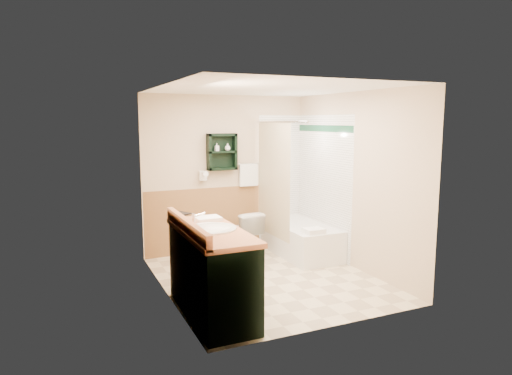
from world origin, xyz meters
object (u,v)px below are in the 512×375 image
at_px(vanity, 212,272).
at_px(vanity_book, 175,207).
at_px(toilet, 244,233).
at_px(soap_bottle_b, 228,148).
at_px(wall_shelf, 222,152).
at_px(hair_dryer, 203,176).
at_px(bathtub, 299,239).
at_px(soap_bottle_a, 217,149).

distance_m(vanity, vanity_book, 1.01).
relative_size(toilet, soap_bottle_b, 6.20).
distance_m(wall_shelf, hair_dryer, 0.46).
bearing_deg(wall_shelf, bathtub, -29.34).
height_order(vanity_book, soap_bottle_a, soap_bottle_a).
bearing_deg(soap_bottle_a, vanity_book, -126.52).
distance_m(vanity, bathtub, 2.49).
height_order(wall_shelf, vanity_book, wall_shelf).
bearing_deg(bathtub, vanity, -140.85).
bearing_deg(soap_bottle_a, hair_dryer, 172.10).
distance_m(toilet, soap_bottle_b, 1.31).
relative_size(vanity_book, soap_bottle_a, 1.80).
xyz_separation_m(hair_dryer, bathtub, (1.33, -0.60, -0.97)).
height_order(vanity, vanity_book, vanity_book).
xyz_separation_m(toilet, soap_bottle_b, (-0.13, 0.30, 1.27)).
height_order(vanity_book, soap_bottle_b, soap_bottle_b).
bearing_deg(soap_bottle_b, soap_bottle_a, 180.00).
relative_size(hair_dryer, vanity_book, 1.12).
height_order(hair_dryer, toilet, hair_dryer).
height_order(bathtub, soap_bottle_b, soap_bottle_b).
bearing_deg(toilet, soap_bottle_a, -48.98).
relative_size(wall_shelf, toilet, 0.80).
height_order(wall_shelf, hair_dryer, wall_shelf).
distance_m(hair_dryer, soap_bottle_b, 0.56).
relative_size(toilet, soap_bottle_a, 5.77).
bearing_deg(wall_shelf, hair_dryer, 175.24).
xyz_separation_m(hair_dryer, soap_bottle_a, (0.22, -0.03, 0.39)).
bearing_deg(soap_bottle_a, wall_shelf, 3.42).
xyz_separation_m(wall_shelf, vanity, (-0.89, -2.14, -1.09)).
bearing_deg(hair_dryer, vanity, -105.37).
bearing_deg(soap_bottle_b, vanity, -114.75).
height_order(hair_dryer, soap_bottle_a, soap_bottle_a).
relative_size(bathtub, soap_bottle_b, 13.60).
xyz_separation_m(hair_dryer, toilet, (0.52, -0.33, -0.86)).
bearing_deg(toilet, hair_dryer, -36.86).
height_order(bathtub, toilet, toilet).
xyz_separation_m(bathtub, toilet, (-0.80, 0.27, 0.10)).
distance_m(vanity, soap_bottle_b, 2.62).
relative_size(hair_dryer, soap_bottle_a, 2.02).
xyz_separation_m(wall_shelf, toilet, (0.22, -0.31, -1.21)).
bearing_deg(vanity, bathtub, 39.15).
relative_size(vanity, soap_bottle_a, 12.17).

